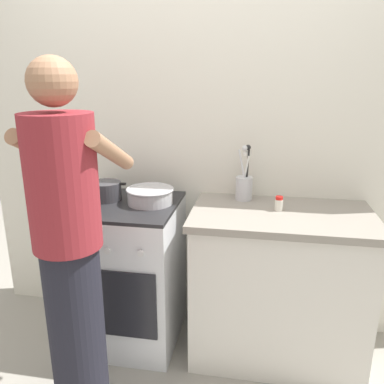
% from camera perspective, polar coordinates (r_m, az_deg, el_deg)
% --- Properties ---
extents(ground, '(6.00, 6.00, 0.00)m').
position_cam_1_polar(ground, '(2.55, -1.71, -22.85)').
color(ground, gray).
extents(back_wall, '(3.20, 0.10, 2.50)m').
position_cam_1_polar(back_wall, '(2.45, 5.04, 7.96)').
color(back_wall, silver).
rests_on(back_wall, ground).
extents(countertop, '(1.00, 0.60, 0.90)m').
position_cam_1_polar(countertop, '(2.38, 12.39, -13.13)').
color(countertop, silver).
rests_on(countertop, ground).
extents(stove_range, '(0.60, 0.62, 0.90)m').
position_cam_1_polar(stove_range, '(2.49, -9.16, -11.53)').
color(stove_range, silver).
rests_on(stove_range, ground).
extents(pot, '(0.25, 0.19, 0.11)m').
position_cam_1_polar(pot, '(2.39, -12.49, 0.16)').
color(pot, '#38383D').
rests_on(pot, stove_range).
extents(mixing_bowl, '(0.28, 0.28, 0.09)m').
position_cam_1_polar(mixing_bowl, '(2.29, -6.16, -0.43)').
color(mixing_bowl, '#B7B7BC').
rests_on(mixing_bowl, stove_range).
extents(utensil_crock, '(0.10, 0.10, 0.33)m').
position_cam_1_polar(utensil_crock, '(2.35, 7.64, 1.02)').
color(utensil_crock, silver).
rests_on(utensil_crock, countertop).
extents(spice_bottle, '(0.04, 0.04, 0.08)m').
position_cam_1_polar(spice_bottle, '(2.21, 12.60, -1.67)').
color(spice_bottle, silver).
rests_on(spice_bottle, countertop).
extents(person, '(0.41, 0.50, 1.70)m').
position_cam_1_polar(person, '(1.84, -17.44, -8.62)').
color(person, black).
rests_on(person, ground).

